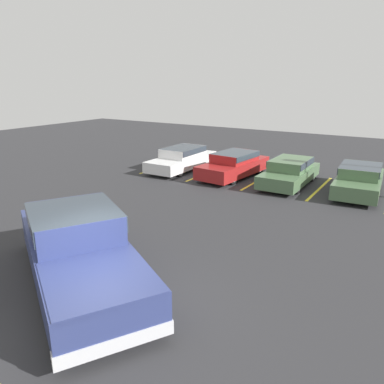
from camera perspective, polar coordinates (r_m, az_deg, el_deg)
name	(u,v)px	position (r m, az deg, el deg)	size (l,w,h in m)	color
ground_plane	(105,314)	(8.47, -13.07, -17.60)	(60.00, 60.00, 0.00)	#2D2D30
stall_stripe_a	(164,166)	(21.43, -4.27, 3.99)	(0.12, 4.38, 0.01)	yellow
stall_stripe_b	(208,172)	(19.90, 2.50, 3.02)	(0.12, 4.38, 0.01)	yellow
stall_stripe_c	(260,180)	(18.69, 10.26, 1.86)	(0.12, 4.38, 0.01)	yellow
stall_stripe_d	(320,188)	(17.87, 18.89, 0.52)	(0.12, 4.38, 0.01)	yellow
pickup_truck	(79,250)	(9.27, -16.82, -8.43)	(6.21, 4.84, 1.80)	navy
parked_sedan_a	(182,158)	(20.46, -1.49, 5.24)	(1.77, 4.70, 1.20)	silver
parked_sedan_b	(234,164)	(18.97, 6.39, 4.27)	(2.13, 4.62, 1.24)	maroon
parked_sedan_c	(290,171)	(18.00, 14.67, 3.10)	(1.74, 4.31, 1.20)	#4C6B47
parked_sedan_d	(359,179)	(17.51, 24.12, 1.86)	(1.99, 4.32, 1.24)	#4C6B47
wheel_stop_curb	(294,169)	(20.96, 15.33, 3.33)	(1.86, 0.20, 0.14)	#B7B2A8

